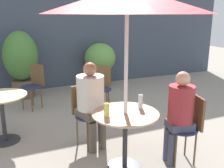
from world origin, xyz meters
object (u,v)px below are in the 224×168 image
Objects in this scene: cafe_table_near at (125,126)px; umbrella at (127,0)px; bistro_chair_0 at (189,122)px; bistro_chair_2 at (102,84)px; potted_plant_0 at (21,60)px; beer_glass_0 at (141,102)px; bistro_chair_1 at (85,109)px; bistro_chair_3 at (34,82)px; cafe_table_far at (2,107)px; seated_person_1 at (91,99)px; seated_person_0 at (180,110)px; beer_glass_1 at (107,110)px; potted_plant_1 at (100,60)px.

umbrella reaches higher than cafe_table_near.
bistro_chair_0 is 1.00× the size of bistro_chair_2.
cafe_table_near is at bearing -75.56° from potted_plant_0.
beer_glass_0 is at bearing 15.42° from cafe_table_near.
bistro_chair_1 is 5.01× the size of beer_glass_0.
bistro_chair_1 is 1.90m from bistro_chair_3.
seated_person_1 is (1.14, -0.67, 0.18)m from cafe_table_far.
bistro_chair_1 is at bearing 123.85° from beer_glass_0.
umbrella is at bearing -90.00° from bistro_chair_1.
cafe_table_far is at bearing 136.56° from bistro_chair_1.
potted_plant_0 is (-1.33, 1.47, 0.31)m from bistro_chair_2.
umbrella is at bearing -90.00° from seated_person_0.
bistro_chair_1 reaches higher than cafe_table_far.
potted_plant_0 reaches higher than seated_person_1.
cafe_table_near is 0.91× the size of bistro_chair_1.
beer_glass_1 is (-1.04, 0.16, 0.27)m from bistro_chair_0.
seated_person_1 reaches higher than cafe_table_far.
bistro_chair_2 is at bearing 19.58° from cafe_table_far.
umbrella reaches higher than bistro_chair_2.
beer_glass_1 is 1.20m from umbrella.
cafe_table_near is 2.72m from bistro_chair_3.
potted_plant_0 reaches higher than bistro_chair_0.
beer_glass_0 is at bearing -70.40° from seated_person_1.
bistro_chair_0 is 5.01× the size of beer_glass_0.
bistro_chair_0 reaches higher than cafe_table_near.
seated_person_1 is (0.04, -0.14, 0.19)m from bistro_chair_1.
potted_plant_1 is at bearing -170.88° from bistro_chair_0.
cafe_table_far is 0.84× the size of bistro_chair_0.
beer_glass_0 is at bearing -14.91° from bistro_chair_3.
bistro_chair_1 is 1.36m from bistro_chair_2.
beer_glass_0 is at bearing -73.62° from bistro_chair_1.
bistro_chair_2 is at bearing -47.99° from potted_plant_0.
bistro_chair_1 is (-0.25, 0.78, -0.02)m from cafe_table_near.
bistro_chair_3 is at bearing -78.57° from potted_plant_0.
beer_glass_1 is (-0.04, -0.66, 0.08)m from seated_person_1.
seated_person_0 is at bearing -54.59° from bistro_chair_2.
bistro_chair_3 is at bearing -138.98° from bistro_chair_0.
beer_glass_1 is (1.10, -1.33, 0.26)m from cafe_table_far.
umbrella is at bearing -75.56° from potted_plant_0.
potted_plant_0 is at bearing 77.78° from cafe_table_far.
potted_plant_1 is (1.02, 3.56, 0.14)m from cafe_table_near.
cafe_table_far is 2.03m from beer_glass_0.
bistro_chair_0 is 2.16m from bistro_chair_2.
cafe_table_far is 2.49m from seated_person_0.
cafe_table_near is 3.55m from potted_plant_0.
seated_person_0 is 7.56× the size of beer_glass_1.
bistro_chair_2 is 1.92m from beer_glass_0.
potted_plant_0 reaches higher than cafe_table_near.
bistro_chair_2 is 0.78× the size of potted_plant_1.
potted_plant_0 is at bearing 108.39° from beer_glass_0.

